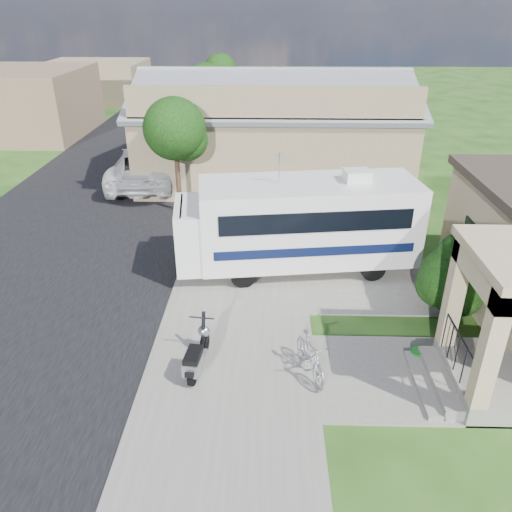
{
  "coord_description": "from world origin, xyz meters",
  "views": [
    {
      "loc": [
        -0.14,
        -10.03,
        7.74
      ],
      "look_at": [
        -0.5,
        2.5,
        1.3
      ],
      "focal_mm": 35.0,
      "sensor_mm": 36.0,
      "label": 1
    }
  ],
  "objects_px": {
    "scooter": "(197,355)",
    "pickup_truck": "(147,165)",
    "motorhome": "(299,222)",
    "van": "(162,128)",
    "bicycle": "(310,358)",
    "garden_hose": "(420,355)",
    "shrub": "(455,275)"
  },
  "relations": [
    {
      "from": "pickup_truck",
      "to": "garden_hose",
      "type": "distance_m",
      "value": 15.95
    },
    {
      "from": "motorhome",
      "to": "garden_hose",
      "type": "distance_m",
      "value": 5.5
    },
    {
      "from": "bicycle",
      "to": "garden_hose",
      "type": "bearing_deg",
      "value": -3.18
    },
    {
      "from": "shrub",
      "to": "bicycle",
      "type": "bearing_deg",
      "value": -146.72
    },
    {
      "from": "scooter",
      "to": "garden_hose",
      "type": "xyz_separation_m",
      "value": [
        5.31,
        0.66,
        -0.4
      ]
    },
    {
      "from": "motorhome",
      "to": "garden_hose",
      "type": "relative_size",
      "value": 17.68
    },
    {
      "from": "motorhome",
      "to": "scooter",
      "type": "height_order",
      "value": "motorhome"
    },
    {
      "from": "bicycle",
      "to": "pickup_truck",
      "type": "relative_size",
      "value": 0.26
    },
    {
      "from": "pickup_truck",
      "to": "van",
      "type": "distance_m",
      "value": 7.33
    },
    {
      "from": "pickup_truck",
      "to": "van",
      "type": "height_order",
      "value": "van"
    },
    {
      "from": "pickup_truck",
      "to": "shrub",
      "type": "bearing_deg",
      "value": 131.2
    },
    {
      "from": "bicycle",
      "to": "van",
      "type": "xyz_separation_m",
      "value": [
        -7.44,
        20.85,
        0.45
      ]
    },
    {
      "from": "shrub",
      "to": "bicycle",
      "type": "relative_size",
      "value": 1.48
    },
    {
      "from": "shrub",
      "to": "garden_hose",
      "type": "relative_size",
      "value": 5.68
    },
    {
      "from": "pickup_truck",
      "to": "garden_hose",
      "type": "bearing_deg",
      "value": 123.12
    },
    {
      "from": "motorhome",
      "to": "van",
      "type": "height_order",
      "value": "motorhome"
    },
    {
      "from": "motorhome",
      "to": "van",
      "type": "xyz_separation_m",
      "value": [
        -7.4,
        15.64,
        -0.68
      ]
    },
    {
      "from": "garden_hose",
      "to": "van",
      "type": "bearing_deg",
      "value": 116.78
    },
    {
      "from": "scooter",
      "to": "bicycle",
      "type": "bearing_deg",
      "value": 5.47
    },
    {
      "from": "bicycle",
      "to": "scooter",
      "type": "bearing_deg",
      "value": 161.1
    },
    {
      "from": "motorhome",
      "to": "shrub",
      "type": "height_order",
      "value": "motorhome"
    },
    {
      "from": "motorhome",
      "to": "garden_hose",
      "type": "xyz_separation_m",
      "value": [
        2.76,
        -4.5,
        -1.53
      ]
    },
    {
      "from": "motorhome",
      "to": "van",
      "type": "bearing_deg",
      "value": 107.64
    },
    {
      "from": "shrub",
      "to": "bicycle",
      "type": "xyz_separation_m",
      "value": [
        -3.99,
        -2.62,
        -0.76
      ]
    },
    {
      "from": "motorhome",
      "to": "scooter",
      "type": "distance_m",
      "value": 5.86
    },
    {
      "from": "motorhome",
      "to": "bicycle",
      "type": "bearing_deg",
      "value": -97.25
    },
    {
      "from": "scooter",
      "to": "bicycle",
      "type": "distance_m",
      "value": 2.58
    },
    {
      "from": "motorhome",
      "to": "pickup_truck",
      "type": "xyz_separation_m",
      "value": [
        -6.67,
        8.34,
        -0.74
      ]
    },
    {
      "from": "van",
      "to": "garden_hose",
      "type": "distance_m",
      "value": 22.57
    },
    {
      "from": "van",
      "to": "bicycle",
      "type": "bearing_deg",
      "value": -79.21
    },
    {
      "from": "scooter",
      "to": "pickup_truck",
      "type": "distance_m",
      "value": 14.12
    },
    {
      "from": "motorhome",
      "to": "pickup_truck",
      "type": "height_order",
      "value": "motorhome"
    }
  ]
}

